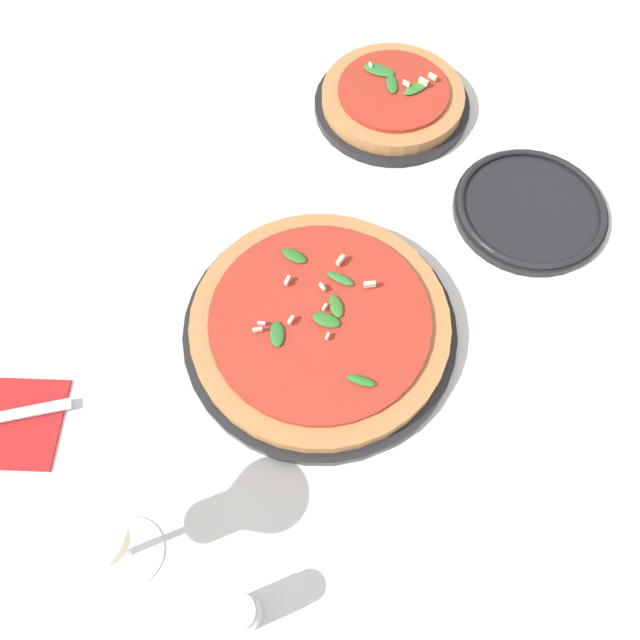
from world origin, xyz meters
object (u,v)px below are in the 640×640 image
(pizza_personal_side, at_px, (392,100))
(side_plate_white, at_px, (530,209))
(shaker_pepper, at_px, (242,613))
(wine_glass, at_px, (95,536))
(pizza_arugula_main, at_px, (320,325))

(pizza_personal_side, distance_m, side_plate_white, 0.25)
(side_plate_white, bearing_deg, shaker_pepper, 71.21)
(pizza_personal_side, distance_m, wine_glass, 0.66)
(wine_glass, relative_size, side_plate_white, 0.78)
(pizza_arugula_main, height_order, pizza_personal_side, same)
(pizza_personal_side, height_order, shaker_pepper, shaker_pepper)
(pizza_personal_side, xyz_separation_m, wine_glass, (0.10, 0.65, 0.09))
(pizza_arugula_main, relative_size, side_plate_white, 1.61)
(pizza_arugula_main, xyz_separation_m, pizza_personal_side, (0.01, -0.36, -0.00))
(pizza_personal_side, relative_size, wine_glass, 1.42)
(pizza_arugula_main, distance_m, shaker_pepper, 0.30)
(pizza_arugula_main, relative_size, shaker_pepper, 4.65)
(wine_glass, xyz_separation_m, side_plate_white, (-0.31, -0.52, -0.10))
(wine_glass, relative_size, shaker_pepper, 2.26)
(pizza_arugula_main, bearing_deg, shaker_pepper, 93.85)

